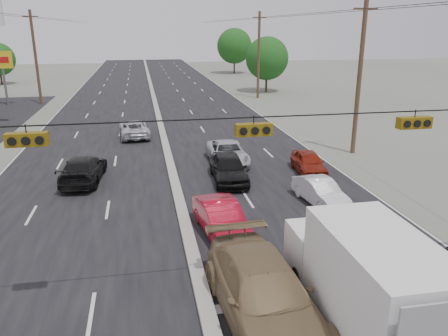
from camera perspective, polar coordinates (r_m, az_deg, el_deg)
The scene contains 19 objects.
ground at distance 14.31m, azimuth -2.68°, elevation -17.03°, with size 200.00×200.00×0.00m, color #606356.
road_surface at distance 42.46m, azimuth -8.56°, elevation 6.56°, with size 20.00×160.00×0.02m, color black.
center_median at distance 42.44m, azimuth -8.57°, elevation 6.69°, with size 0.50×160.00×0.20m, color gray.
utility_pole_left_c at distance 52.87m, azimuth -23.39°, elevation 13.12°, with size 1.60×0.30×10.00m.
utility_pole_right_b at distance 30.28m, azimuth 17.27°, elevation 11.26°, with size 1.60×0.30×10.00m.
utility_pole_right_c at distance 53.61m, azimuth 4.55°, elevation 14.52°, with size 1.60×0.30×10.00m.
traffic_signals at distance 12.31m, azimuth 3.44°, elevation 5.21°, with size 25.00×0.30×0.54m.
pole_sign_far at distance 53.75m, azimuth -27.01°, elevation 11.96°, with size 2.20×0.25×6.00m.
tree_right_mid at distance 59.14m, azimuth 5.63°, elevation 14.06°, with size 5.60×5.60×7.14m.
tree_right_far at distance 83.57m, azimuth 1.36°, elevation 15.65°, with size 6.40×6.40×8.16m.
box_truck at distance 12.80m, azimuth 17.83°, elevation -13.74°, with size 2.29×6.38×3.23m.
tan_sedan at distance 13.12m, azimuth 5.18°, elevation -15.97°, with size 2.50×6.16×1.79m, color olive.
red_sedan at distance 18.04m, azimuth -0.36°, elevation -6.66°, with size 1.48×4.23×1.40m, color maroon.
queue_car_a at distance 24.15m, azimuth 0.62°, elevation -0.02°, with size 1.81×4.50×1.53m, color black.
queue_car_b at distance 21.59m, azimuth 12.48°, elevation -3.11°, with size 1.29×3.70×1.22m, color silver.
queue_car_c at distance 27.38m, azimuth 0.44°, elevation 1.95°, with size 2.24×4.86×1.35m, color silver.
queue_car_e at distance 26.00m, azimuth 11.00°, elevation 0.67°, with size 1.52×3.77×1.28m, color maroon.
oncoming_near at distance 25.38m, azimuth -17.91°, elevation -0.14°, with size 2.01×4.93×1.43m, color black.
oncoming_far at distance 34.89m, azimuth -11.68°, elevation 5.02°, with size 2.15×4.66×1.30m, color silver.
Camera 1 is at (-1.58, -11.64, 8.18)m, focal length 35.00 mm.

